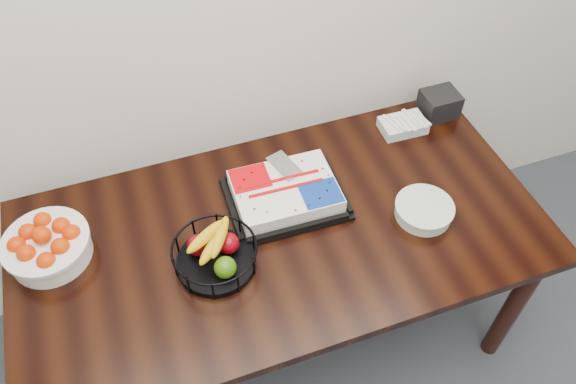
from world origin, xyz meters
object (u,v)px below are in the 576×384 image
object	(u,v)px
plate_stack	(424,210)
fruit_basket	(215,254)
table	(281,244)
tangerine_bowl	(45,242)
cake_tray	(285,194)
napkin_box	(439,104)

from	to	relation	value
plate_stack	fruit_basket	bearing A→B (deg)	176.66
table	fruit_basket	distance (m)	0.29
tangerine_bowl	fruit_basket	world-z (taller)	tangerine_bowl
tangerine_bowl	plate_stack	world-z (taller)	tangerine_bowl
table	fruit_basket	world-z (taller)	fruit_basket
cake_tray	napkin_box	bearing A→B (deg)	17.30
table	tangerine_bowl	xyz separation A→B (m)	(-0.74, 0.15, 0.16)
cake_tray	plate_stack	distance (m)	0.48
plate_stack	napkin_box	world-z (taller)	napkin_box
tangerine_bowl	plate_stack	size ratio (longest dim) A/B	1.37
plate_stack	table	bearing A→B (deg)	167.69
tangerine_bowl	napkin_box	distance (m)	1.55
tangerine_bowl	plate_stack	xyz separation A→B (m)	(1.23, -0.26, -0.05)
table	tangerine_bowl	distance (m)	0.77
cake_tray	napkin_box	distance (m)	0.78
cake_tray	plate_stack	bearing A→B (deg)	-27.41
cake_tray	fruit_basket	distance (m)	0.35
table	tangerine_bowl	size ratio (longest dim) A/B	6.46
plate_stack	napkin_box	xyz separation A→B (m)	(0.31, 0.45, 0.03)
table	cake_tray	xyz separation A→B (m)	(0.06, 0.12, 0.12)
fruit_basket	napkin_box	bearing A→B (deg)	21.55
table	plate_stack	size ratio (longest dim) A/B	8.84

